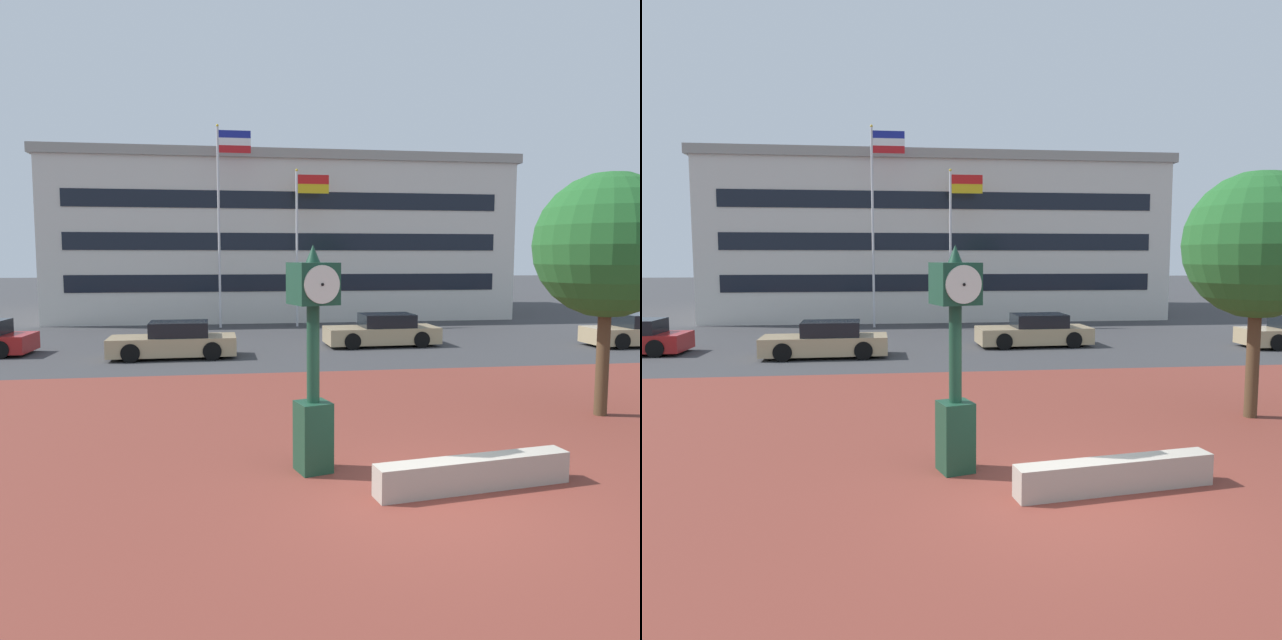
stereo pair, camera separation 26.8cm
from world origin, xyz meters
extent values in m
plane|color=#38383A|center=(0.00, 0.00, 0.00)|extent=(200.00, 200.00, 0.00)
cube|color=brown|center=(0.00, 3.15, 0.00)|extent=(44.00, 14.29, 0.01)
cube|color=#ADA393|center=(0.91, 0.29, 0.25)|extent=(3.22, 0.87, 0.50)
cube|color=#19422D|center=(-1.42, 1.45, 0.59)|extent=(0.65, 0.65, 1.18)
cylinder|color=#19422D|center=(-1.42, 1.45, 1.99)|extent=(0.21, 0.21, 1.62)
cube|color=#19422D|center=(-1.42, 1.45, 3.14)|extent=(0.84, 0.84, 0.68)
cylinder|color=silver|center=(-1.52, 1.79, 3.14)|extent=(0.59, 0.20, 0.61)
sphere|color=black|center=(-1.53, 1.81, 3.14)|extent=(0.05, 0.05, 0.05)
cylinder|color=silver|center=(-1.33, 1.11, 3.14)|extent=(0.59, 0.20, 0.61)
sphere|color=black|center=(-1.32, 1.09, 3.14)|extent=(0.05, 0.05, 0.05)
cone|color=#19422D|center=(-1.42, 1.45, 3.62)|extent=(0.24, 0.24, 0.29)
cylinder|color=#4C3823|center=(5.50, 4.15, 1.31)|extent=(0.28, 0.28, 2.62)
sphere|color=#236028|center=(5.50, 4.15, 3.82)|extent=(3.20, 3.20, 3.20)
sphere|color=#236028|center=(6.30, 4.63, 3.50)|extent=(2.08, 2.08, 2.08)
cylinder|color=black|center=(-10.73, 14.33, 0.32)|extent=(0.65, 0.25, 0.64)
cylinder|color=black|center=(-10.66, 16.04, 0.32)|extent=(0.65, 0.25, 0.64)
cube|color=tan|center=(13.45, 13.97, 0.44)|extent=(4.29, 1.76, 0.64)
cylinder|color=black|center=(12.13, 13.15, 0.32)|extent=(0.64, 0.23, 0.64)
cylinder|color=black|center=(12.12, 14.75, 0.32)|extent=(0.64, 0.23, 0.64)
cube|color=tan|center=(3.24, 15.53, 0.44)|extent=(4.55, 1.96, 0.64)
cube|color=black|center=(3.47, 15.53, 1.00)|extent=(2.12, 1.62, 0.56)
cylinder|color=black|center=(1.89, 14.64, 0.32)|extent=(0.65, 0.24, 0.64)
cylinder|color=black|center=(1.82, 16.30, 0.32)|extent=(0.65, 0.24, 0.64)
cylinder|color=black|center=(4.66, 14.75, 0.32)|extent=(0.65, 0.24, 0.64)
cylinder|color=black|center=(4.60, 16.41, 0.32)|extent=(0.65, 0.24, 0.64)
cube|color=tan|center=(-4.76, 13.72, 0.44)|extent=(4.43, 1.84, 0.64)
cube|color=black|center=(-4.54, 13.72, 1.00)|extent=(2.06, 1.54, 0.56)
cylinder|color=black|center=(-6.10, 12.88, 0.32)|extent=(0.65, 0.24, 0.64)
cylinder|color=black|center=(-6.14, 14.48, 0.32)|extent=(0.65, 0.24, 0.64)
cylinder|color=black|center=(-3.38, 12.95, 0.32)|extent=(0.65, 0.24, 0.64)
cylinder|color=black|center=(-3.42, 14.55, 0.32)|extent=(0.65, 0.24, 0.64)
cylinder|color=silver|center=(-3.22, 22.86, 4.93)|extent=(0.12, 0.12, 9.85)
sphere|color=gold|center=(-3.22, 22.86, 9.91)|extent=(0.14, 0.14, 0.14)
cube|color=navy|center=(-2.39, 22.86, 9.52)|extent=(1.56, 0.02, 0.36)
cube|color=white|center=(-2.39, 22.86, 9.16)|extent=(1.56, 0.02, 0.36)
cube|color=red|center=(-2.39, 22.86, 8.80)|extent=(1.56, 0.02, 0.36)
cylinder|color=silver|center=(0.66, 22.86, 3.90)|extent=(0.12, 0.12, 7.79)
sphere|color=gold|center=(0.66, 22.86, 7.85)|extent=(0.14, 0.14, 0.14)
cube|color=red|center=(1.50, 22.86, 7.41)|extent=(1.57, 0.02, 0.46)
cube|color=gold|center=(1.50, 22.86, 6.95)|extent=(1.57, 0.02, 0.46)
cube|color=beige|center=(0.37, 31.63, 4.34)|extent=(25.38, 14.45, 8.67)
cube|color=gray|center=(0.37, 31.63, 8.92)|extent=(25.89, 14.74, 0.50)
cube|color=black|center=(0.37, 24.39, 2.17)|extent=(22.85, 0.04, 0.90)
cube|color=black|center=(0.37, 24.39, 4.34)|extent=(22.85, 0.04, 0.90)
cube|color=black|center=(0.37, 24.39, 6.50)|extent=(22.85, 0.04, 0.90)
camera|label=1|loc=(-2.77, -8.51, 3.58)|focal=34.82mm
camera|label=2|loc=(-2.51, -8.55, 3.58)|focal=34.82mm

